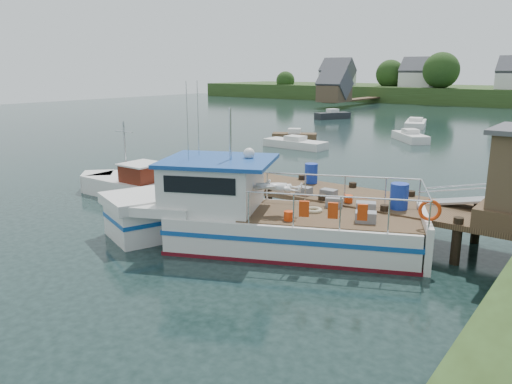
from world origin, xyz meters
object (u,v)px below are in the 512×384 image
Objects in this scene: work_boat at (132,185)px; moored_e at (332,115)px; moored_a at (295,143)px; moored_rowboat at (294,136)px; moored_b at (410,137)px; lobster_boat at (253,217)px; dock at (457,188)px; moored_d at (416,123)px.

work_boat is 1.49× the size of moored_e.
moored_e is (-9.07, 23.27, 0.11)m from moored_a.
work_boat is at bearing -76.48° from moored_rowboat.
lobster_boat is at bearing -67.18° from moored_b.
dock is 1.42× the size of lobster_boat.
moored_b is at bearing -24.57° from moored_e.
lobster_boat is at bearing -39.40° from moored_a.
lobster_boat is 2.46× the size of moored_e.
moored_e is at bearing 90.50° from lobster_boat.
moored_e is at bearing 111.97° from moored_rowboat.
moored_b reaches higher than moored_a.
lobster_boat is at bearing -57.99° from moored_rowboat.
work_boat reaches higher than moored_a.
work_boat is (-15.02, -1.79, -1.65)m from dock.
dock is 3.12× the size of moored_a.
dock reaches higher than moored_rowboat.
dock is at bearing -54.82° from moored_d.
moored_e is at bearing -178.16° from moored_d.
dock reaches higher than moored_e.
moored_rowboat is 0.85× the size of moored_b.
moored_a is (-11.11, 20.42, -0.71)m from lobster_boat.
moored_rowboat is at bearing 145.48° from moored_a.
moored_a is at bearing -110.09° from moored_b.
moored_rowboat is (-4.09, 21.56, -0.18)m from work_boat.
work_boat is 18.53m from moored_a.
moored_d is (4.68, 17.60, -0.04)m from moored_rowboat.
moored_rowboat is at bearing -129.75° from moored_b.
moored_a is 1.12× the size of moored_b.
work_boat is at bearing -85.12° from moored_b.
work_boat is 1.14× the size of moored_d.
lobster_boat is 48.13m from moored_e.
dock reaches higher than moored_d.
moored_d is (-14.43, 37.37, -1.87)m from dock.
moored_b is at bearing 81.07° from work_boat.
dock is 40.10m from moored_d.
moored_d is at bearing 111.11° from dock.
moored_e is (-15.21, 13.96, 0.07)m from moored_b.
dock reaches higher than work_boat.
moored_e is at bearing 150.77° from moored_b.
moored_d is (0.59, 39.16, -0.22)m from work_boat.
lobster_boat reaches higher than moored_a.
moored_b is at bearing 75.21° from lobster_boat.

